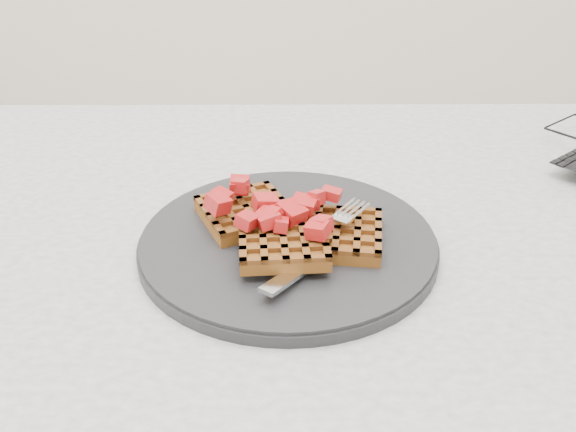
{
  "coord_description": "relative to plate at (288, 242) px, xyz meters",
  "views": [
    {
      "loc": [
        -0.05,
        -0.61,
        1.12
      ],
      "look_at": [
        -0.05,
        -0.04,
        0.79
      ],
      "focal_mm": 40.0,
      "sensor_mm": 36.0,
      "label": 1
    }
  ],
  "objects": [
    {
      "name": "table",
      "position": [
        0.05,
        0.04,
        -0.12
      ],
      "size": [
        1.2,
        0.8,
        0.75
      ],
      "color": "silver",
      "rests_on": "ground"
    },
    {
      "name": "plate",
      "position": [
        0.0,
        0.0,
        0.0
      ],
      "size": [
        0.31,
        0.31,
        0.02
      ],
      "primitive_type": "cylinder",
      "color": "black",
      "rests_on": "table"
    },
    {
      "name": "waffles",
      "position": [
        0.0,
        -0.0,
        0.02
      ],
      "size": [
        0.21,
        0.18,
        0.03
      ],
      "color": "brown",
      "rests_on": "plate"
    },
    {
      "name": "strawberry_pile",
      "position": [
        0.0,
        -0.0,
        0.05
      ],
      "size": [
        0.15,
        0.15,
        0.02
      ],
      "primitive_type": null,
      "color": "#920003",
      "rests_on": "waffles"
    },
    {
      "name": "fork",
      "position": [
        0.04,
        -0.04,
        0.02
      ],
      "size": [
        0.12,
        0.16,
        0.02
      ],
      "primitive_type": null,
      "rotation": [
        0.0,
        0.0,
        -0.63
      ],
      "color": "silver",
      "rests_on": "plate"
    }
  ]
}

